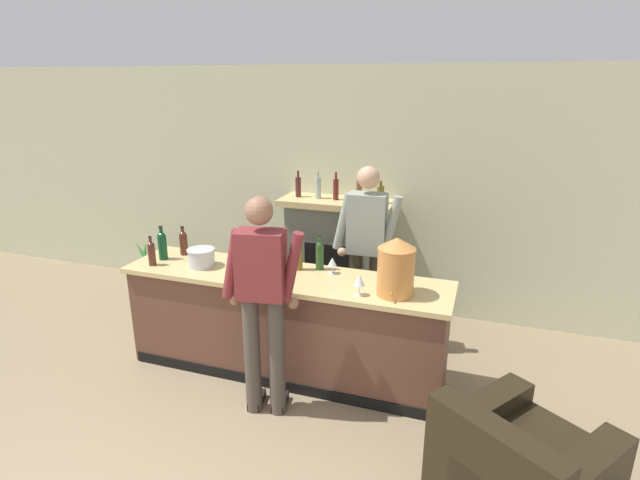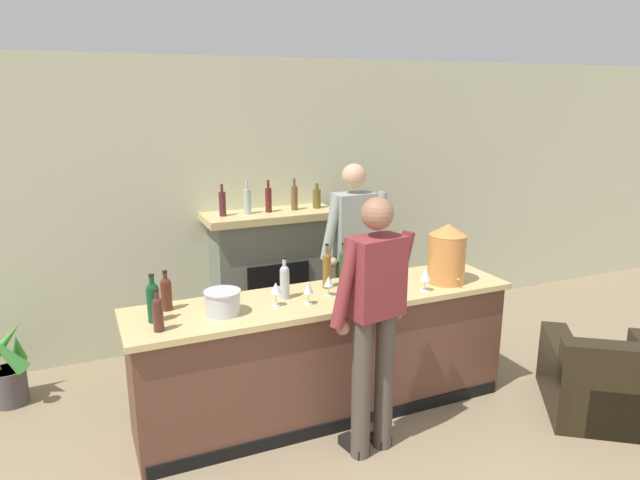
% 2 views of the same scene
% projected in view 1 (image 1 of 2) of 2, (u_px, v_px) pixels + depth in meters
% --- Properties ---
extents(wall_back_panel, '(12.00, 0.07, 2.75)m').
position_uv_depth(wall_back_panel, '(333.00, 189.00, 5.78)').
color(wall_back_panel, beige).
rests_on(wall_back_panel, ground_plane).
extents(bar_counter, '(2.93, 0.69, 0.96)m').
position_uv_depth(bar_counter, '(285.00, 324.00, 4.52)').
color(bar_counter, brown).
rests_on(bar_counter, ground_plane).
extents(fireplace_stone, '(1.27, 0.52, 1.63)m').
position_uv_depth(fireplace_stone, '(337.00, 255.00, 5.72)').
color(fireplace_stone, slate).
rests_on(fireplace_stone, ground_plane).
extents(armchair_black, '(1.24, 1.25, 0.71)m').
position_uv_depth(armchair_black, '(518.00, 470.00, 3.14)').
color(armchair_black, black).
rests_on(armchair_black, ground_plane).
extents(potted_plant_corner, '(0.37, 0.39, 0.73)m').
position_uv_depth(potted_plant_corner, '(153.00, 269.00, 6.27)').
color(potted_plant_corner, '#524A4B').
rests_on(potted_plant_corner, ground_plane).
extents(person_customer, '(0.65, 0.36, 1.79)m').
position_uv_depth(person_customer, '(262.00, 299.00, 3.80)').
color(person_customer, '#4C423A').
rests_on(person_customer, ground_plane).
extents(person_bartender, '(0.66, 0.32, 1.84)m').
position_uv_depth(person_bartender, '(366.00, 251.00, 4.78)').
color(person_bartender, '#494632').
rests_on(person_bartender, ground_plane).
extents(copper_dispenser, '(0.30, 0.34, 0.48)m').
position_uv_depth(copper_dispenser, '(396.00, 266.00, 3.89)').
color(copper_dispenser, '#CF8340').
rests_on(copper_dispenser, bar_counter).
extents(ice_bucket_steel, '(0.25, 0.25, 0.17)m').
position_uv_depth(ice_bucket_steel, '(201.00, 258.00, 4.55)').
color(ice_bucket_steel, silver).
rests_on(ice_bucket_steel, bar_counter).
extents(wine_bottle_merlot_tall, '(0.07, 0.07, 0.28)m').
position_uv_depth(wine_bottle_merlot_tall, '(152.00, 252.00, 4.56)').
color(wine_bottle_merlot_tall, '#4C241D').
rests_on(wine_bottle_merlot_tall, bar_counter).
extents(wine_bottle_port_short, '(0.08, 0.08, 0.28)m').
position_uv_depth(wine_bottle_port_short, '(183.00, 242.00, 4.84)').
color(wine_bottle_port_short, '#522518').
rests_on(wine_bottle_port_short, bar_counter).
extents(wine_bottle_rose_blush, '(0.07, 0.07, 0.32)m').
position_uv_depth(wine_bottle_rose_blush, '(320.00, 254.00, 4.45)').
color(wine_bottle_rose_blush, '#264C21').
rests_on(wine_bottle_rose_blush, bar_counter).
extents(wine_bottle_burgundy_dark, '(0.07, 0.07, 0.31)m').
position_uv_depth(wine_bottle_burgundy_dark, '(255.00, 254.00, 4.48)').
color(wine_bottle_burgundy_dark, '#B0B3BC').
rests_on(wine_bottle_burgundy_dark, bar_counter).
extents(wine_bottle_cabernet_heavy, '(0.08, 0.08, 0.33)m').
position_uv_depth(wine_bottle_cabernet_heavy, '(162.00, 244.00, 4.71)').
color(wine_bottle_cabernet_heavy, '#104323').
rests_on(wine_bottle_cabernet_heavy, bar_counter).
extents(wine_bottle_riesling_slim, '(0.07, 0.07, 0.35)m').
position_uv_depth(wine_bottle_riesling_slim, '(299.00, 253.00, 4.44)').
color(wine_bottle_riesling_slim, brown).
rests_on(wine_bottle_riesling_slim, bar_counter).
extents(wine_glass_near_bucket, '(0.07, 0.07, 0.17)m').
position_uv_depth(wine_glass_near_bucket, '(258.00, 264.00, 4.29)').
color(wine_glass_near_bucket, silver).
rests_on(wine_glass_near_bucket, bar_counter).
extents(wine_glass_front_right, '(0.07, 0.07, 0.15)m').
position_uv_depth(wine_glass_front_right, '(285.00, 264.00, 4.33)').
color(wine_glass_front_right, silver).
rests_on(wine_glass_front_right, bar_counter).
extents(wine_glass_front_left, '(0.08, 0.08, 0.17)m').
position_uv_depth(wine_glass_front_left, '(238.00, 258.00, 4.41)').
color(wine_glass_front_left, silver).
rests_on(wine_glass_front_left, bar_counter).
extents(wine_glass_by_dispenser, '(0.09, 0.09, 0.18)m').
position_uv_depth(wine_glass_by_dispenser, '(359.00, 280.00, 3.92)').
color(wine_glass_by_dispenser, silver).
rests_on(wine_glass_by_dispenser, bar_counter).
extents(wine_glass_mid_counter, '(0.08, 0.08, 0.15)m').
position_uv_depth(wine_glass_mid_counter, '(332.00, 262.00, 4.37)').
color(wine_glass_mid_counter, silver).
rests_on(wine_glass_mid_counter, bar_counter).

